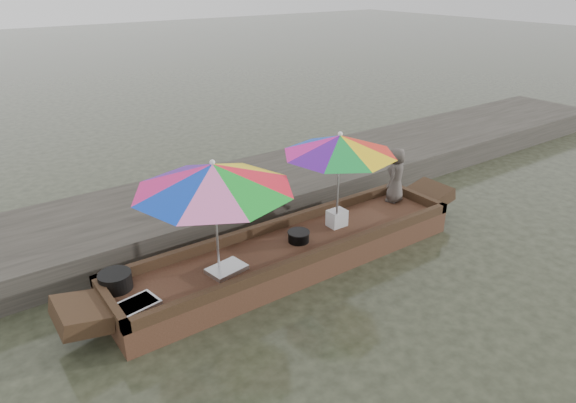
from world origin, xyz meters
TOP-DOWN VIEW (x-y plane):
  - water at (0.00, 0.00)m, footprint 80.00×80.00m
  - dock at (0.00, 2.20)m, footprint 22.00×2.20m
  - boat_hull at (0.00, 0.00)m, footprint 5.41×1.20m
  - cooking_pot at (-2.46, 0.37)m, footprint 0.41×0.41m
  - tray_crayfish at (-2.41, -0.21)m, footprint 0.54×0.42m
  - tray_scallop at (-1.13, -0.08)m, footprint 0.54×0.42m
  - charcoal_grill at (0.14, 0.02)m, footprint 0.31×0.31m
  - supply_bag at (0.93, 0.09)m, footprint 0.28×0.22m
  - vendor at (2.36, 0.24)m, footprint 0.55×0.47m
  - umbrella_bow at (-1.20, 0.00)m, footprint 2.26×2.26m
  - umbrella_stern at (0.84, 0.00)m, footprint 1.93×1.93m

SIDE VIEW (x-z plane):
  - water at x=0.00m, z-range 0.00..0.00m
  - boat_hull at x=0.00m, z-range 0.00..0.35m
  - dock at x=0.00m, z-range 0.00..0.50m
  - tray_scallop at x=-1.13m, z-range 0.35..0.41m
  - tray_crayfish at x=-2.41m, z-range 0.35..0.44m
  - charcoal_grill at x=0.14m, z-range 0.35..0.49m
  - cooking_pot at x=-2.46m, z-range 0.35..0.57m
  - supply_bag at x=0.93m, z-range 0.35..0.61m
  - vendor at x=2.36m, z-range 0.35..1.31m
  - umbrella_bow at x=-1.20m, z-range 0.35..1.90m
  - umbrella_stern at x=0.84m, z-range 0.35..1.90m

